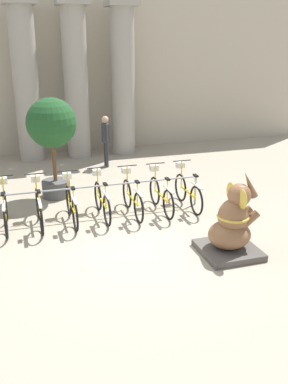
{
  "coord_description": "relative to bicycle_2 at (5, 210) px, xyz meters",
  "views": [
    {
      "loc": [
        -2.24,
        -7.35,
        3.97
      ],
      "look_at": [
        0.23,
        0.57,
        1.0
      ],
      "focal_mm": 40.0,
      "sensor_mm": 36.0,
      "label": 1
    }
  ],
  "objects": [
    {
      "name": "bicycle_5",
      "position": [
        2.16,
        -0.0,
        0.0
      ],
      "size": [
        0.48,
        1.72,
        1.1
      ],
      "color": "black",
      "rests_on": "ground_plane"
    },
    {
      "name": "person_pedestrian",
      "position": [
        3.19,
        4.15,
        0.57
      ],
      "size": [
        0.22,
        0.47,
        1.67
      ],
      "color": "#28282D",
      "rests_on": "ground_plane"
    },
    {
      "name": "ground_plane",
      "position": [
        2.56,
        -1.87,
        -0.43
      ],
      "size": [
        60.0,
        60.0,
        0.0
      ],
      "primitive_type": "plane",
      "color": "#9E937F"
    },
    {
      "name": "bicycle_2",
      "position": [
        0.0,
        0.0,
        0.0
      ],
      "size": [
        0.48,
        1.72,
        1.1
      ],
      "color": "black",
      "rests_on": "ground_plane"
    },
    {
      "name": "bicycle_4",
      "position": [
        1.44,
        -0.07,
        0.0
      ],
      "size": [
        0.48,
        1.72,
        1.1
      ],
      "color": "black",
      "rests_on": "ground_plane"
    },
    {
      "name": "building_facade",
      "position": [
        2.56,
        6.73,
        2.57
      ],
      "size": [
        20.0,
        0.2,
        6.0
      ],
      "color": "#B2A893",
      "rests_on": "ground_plane"
    },
    {
      "name": "bicycle_7",
      "position": [
        3.61,
        -0.06,
        0.0
      ],
      "size": [
        0.48,
        1.72,
        1.1
      ],
      "color": "black",
      "rests_on": "ground_plane"
    },
    {
      "name": "column_middle",
      "position": [
        2.56,
        5.73,
        2.2
      ],
      "size": [
        1.03,
        1.03,
        5.16
      ],
      "color": "gray",
      "rests_on": "ground_plane"
    },
    {
      "name": "column_left",
      "position": [
        0.91,
        5.73,
        2.2
      ],
      "size": [
        1.03,
        1.03,
        5.16
      ],
      "color": "gray",
      "rests_on": "ground_plane"
    },
    {
      "name": "bicycle_6",
      "position": [
        2.88,
        -0.05,
        0.0
      ],
      "size": [
        0.48,
        1.72,
        1.1
      ],
      "color": "black",
      "rests_on": "ground_plane"
    },
    {
      "name": "bicycle_3",
      "position": [
        0.72,
        -0.06,
        0.0
      ],
      "size": [
        0.48,
        1.72,
        1.1
      ],
      "color": "black",
      "rests_on": "ground_plane"
    },
    {
      "name": "elephant_statue",
      "position": [
        4.18,
        -2.53,
        0.14
      ],
      "size": [
        1.1,
        1.1,
        1.67
      ],
      "color": "#4C4742",
      "rests_on": "ground_plane"
    },
    {
      "name": "column_right",
      "position": [
        4.21,
        5.73,
        2.2
      ],
      "size": [
        1.03,
        1.03,
        5.16
      ],
      "color": "gray",
      "rests_on": "ground_plane"
    },
    {
      "name": "bicycle_8",
      "position": [
        4.33,
        -0.02,
        0.0
      ],
      "size": [
        0.48,
        1.72,
        1.1
      ],
      "color": "black",
      "rests_on": "ground_plane"
    },
    {
      "name": "potted_tree",
      "position": [
        1.29,
        1.73,
        1.37
      ],
      "size": [
        1.27,
        1.27,
        2.62
      ],
      "color": "#4C4C4C",
      "rests_on": "ground_plane"
    },
    {
      "name": "bike_rack",
      "position": [
        1.44,
        0.08,
        0.22
      ],
      "size": [
        6.37,
        0.05,
        0.77
      ],
      "color": "gray",
      "rests_on": "ground_plane"
    }
  ]
}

